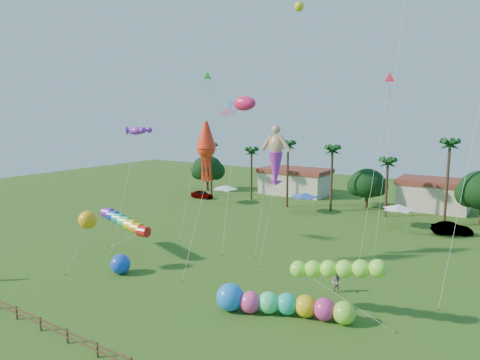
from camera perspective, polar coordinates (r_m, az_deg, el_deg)
The scene contains 19 objects.
ground at distance 33.34m, azimuth -9.96°, elevation -17.77°, with size 160.00×160.00×0.00m, color #285116.
tree_line at distance 68.52m, azimuth 18.43°, elevation -0.52°, with size 69.46×8.91×11.00m.
buildings_row at distance 76.45m, azimuth 14.70°, elevation -1.15°, with size 35.00×7.00×4.00m.
tent_row at distance 64.84m, azimuth 8.39°, elevation -2.03°, with size 31.00×4.00×0.60m.
fence at distance 29.53m, azimuth -18.53°, elevation -20.49°, with size 36.12×0.12×1.00m.
car_a at distance 76.20m, azimuth -5.09°, elevation -1.92°, with size 1.66×4.12×1.40m, color #4C4C54.
car_b at distance 59.43m, azimuth 26.40°, elevation -5.84°, with size 1.61×4.62×1.52m, color #4C4C54.
spectator_b at distance 37.61m, azimuth 12.72°, elevation -13.19°, with size 0.87×0.68×1.78m, color gray.
caterpillar_inflatable at distance 33.18m, azimuth 5.17°, elevation -16.10°, with size 10.19×4.88×2.11m.
blue_ball at distance 42.27m, azimuth -15.66°, elevation -10.74°, with size 1.87×1.87×1.87m, color blue.
rainbow_tube at distance 45.99m, azimuth -14.55°, elevation -6.29°, with size 8.68×2.18×3.64m.
green_worm at distance 33.00m, azimuth 7.79°, elevation -11.70°, with size 10.55×3.05×4.09m.
orange_ball_kite at distance 42.67m, azimuth -19.64°, elevation -5.04°, with size 2.19×3.07×5.88m.
merman_kite at distance 42.90m, azimuth 4.77°, elevation 2.69°, with size 2.48×3.90×13.19m.
fish_kite at distance 46.86m, azimuth 0.57°, elevation 10.17°, with size 4.39×5.44×16.84m.
squid_kite at distance 40.50m, azimuth -4.54°, elevation 4.12°, with size 2.47×5.63×14.29m.
lobster_kite at distance 48.71m, azimuth -13.71°, elevation 6.40°, with size 3.60×5.65×13.66m.
delta_kite_red at distance 43.30m, azimuth 19.24°, elevation 12.17°, with size 1.77×3.67×18.68m.
delta_kite_green at distance 50.86m, azimuth -4.42°, elevation 13.11°, with size 2.13×4.09×19.67m.
Camera 1 is at (20.72, -21.50, 14.84)m, focal length 32.00 mm.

